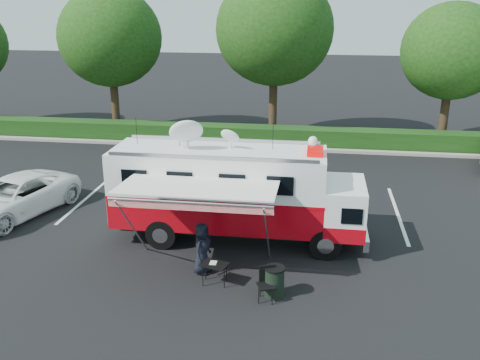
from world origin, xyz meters
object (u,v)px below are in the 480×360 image
at_px(folding_table, 215,265).
at_px(trash_bin, 274,281).
at_px(white_suv, 16,215).
at_px(command_truck, 236,192).

relative_size(folding_table, trash_bin, 1.01).
distance_m(white_suv, folding_table, 9.00).
bearing_deg(command_truck, trash_bin, -64.94).
bearing_deg(trash_bin, folding_table, 166.92).
relative_size(command_truck, trash_bin, 9.60).
bearing_deg(command_truck, folding_table, -92.77).
height_order(white_suv, folding_table, white_suv).
bearing_deg(folding_table, command_truck, 87.23).
relative_size(command_truck, folding_table, 9.53).
relative_size(white_suv, folding_table, 5.91).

